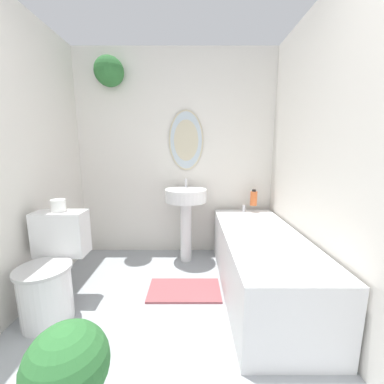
# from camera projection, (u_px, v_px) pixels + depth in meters

# --- Properties ---
(wall_back) EXTENTS (2.42, 0.32, 2.40)m
(wall_back) POSITION_uv_depth(u_px,v_px,m) (170.00, 149.00, 2.80)
(wall_back) COLOR silver
(wall_back) RESTS_ON ground_plane
(wall_right) EXTENTS (0.06, 2.62, 2.40)m
(wall_right) POSITION_uv_depth(u_px,v_px,m) (339.00, 160.00, 1.58)
(wall_right) COLOR silver
(wall_right) RESTS_ON ground_plane
(toilet) EXTENTS (0.41, 0.56, 0.78)m
(toilet) POSITION_uv_depth(u_px,v_px,m) (51.00, 272.00, 1.80)
(toilet) COLOR white
(toilet) RESTS_ON ground_plane
(pedestal_sink) EXTENTS (0.46, 0.46, 0.94)m
(pedestal_sink) POSITION_uv_depth(u_px,v_px,m) (185.00, 206.00, 2.63)
(pedestal_sink) COLOR white
(pedestal_sink) RESTS_ON ground_plane
(bathtub) EXTENTS (0.66, 1.65, 0.63)m
(bathtub) POSITION_uv_depth(u_px,v_px,m) (259.00, 261.00, 2.10)
(bathtub) COLOR silver
(bathtub) RESTS_ON ground_plane
(shampoo_bottle) EXTENTS (0.08, 0.08, 0.19)m
(shampoo_bottle) POSITION_uv_depth(u_px,v_px,m) (253.00, 198.00, 2.73)
(shampoo_bottle) COLOR #DB6633
(shampoo_bottle) RESTS_ON bathtub
(potted_plant) EXTENTS (0.38, 0.38, 0.49)m
(potted_plant) POSITION_uv_depth(u_px,v_px,m) (67.00, 369.00, 1.08)
(potted_plant) COLOR #47474C
(potted_plant) RESTS_ON ground_plane
(bath_mat) EXTENTS (0.65, 0.36, 0.02)m
(bath_mat) POSITION_uv_depth(u_px,v_px,m) (184.00, 290.00, 2.14)
(bath_mat) COLOR #934C51
(bath_mat) RESTS_ON ground_plane
(toilet_paper_roll) EXTENTS (0.11, 0.11, 0.10)m
(toilet_paper_roll) POSITION_uv_depth(u_px,v_px,m) (57.00, 206.00, 1.89)
(toilet_paper_roll) COLOR white
(toilet_paper_roll) RESTS_ON toilet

